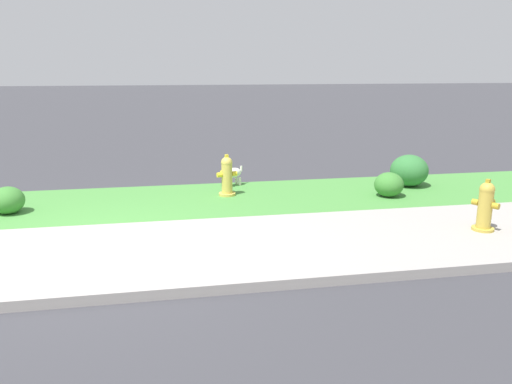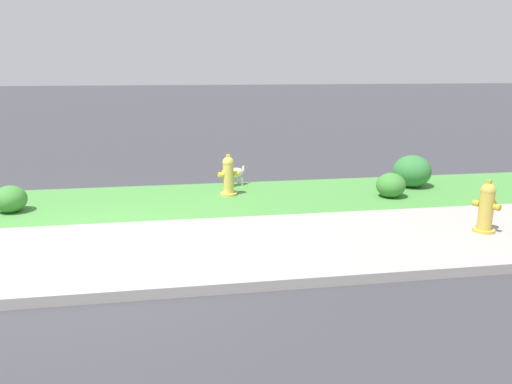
# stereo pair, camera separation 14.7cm
# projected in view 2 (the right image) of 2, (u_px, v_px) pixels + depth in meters

# --- Properties ---
(ground_plane) EXTENTS (120.00, 120.00, 0.00)m
(ground_plane) POSITION_uv_depth(u_px,v_px,m) (92.00, 254.00, 6.36)
(ground_plane) COLOR #38383D
(sidewalk_pavement) EXTENTS (18.00, 2.56, 0.01)m
(sidewalk_pavement) POSITION_uv_depth(u_px,v_px,m) (92.00, 254.00, 6.36)
(sidewalk_pavement) COLOR #9E9993
(sidewalk_pavement) RESTS_ON ground
(grass_verge) EXTENTS (18.00, 2.42, 0.01)m
(grass_verge) POSITION_uv_depth(u_px,v_px,m) (114.00, 203.00, 8.74)
(grass_verge) COLOR #47893D
(grass_verge) RESTS_ON ground
(street_curb) EXTENTS (18.00, 0.16, 0.12)m
(street_curb) POSITION_uv_depth(u_px,v_px,m) (71.00, 297.00, 5.04)
(street_curb) COLOR #9E9993
(street_curb) RESTS_ON ground
(fire_hydrant_by_grass_verge) EXTENTS (0.39, 0.36, 0.77)m
(fire_hydrant_by_grass_verge) POSITION_uv_depth(u_px,v_px,m) (228.00, 176.00, 9.18)
(fire_hydrant_by_grass_verge) COLOR gold
(fire_hydrant_by_grass_verge) RESTS_ON ground
(fire_hydrant_across_street) EXTENTS (0.36, 0.37, 0.77)m
(fire_hydrant_across_street) POSITION_uv_depth(u_px,v_px,m) (486.00, 207.00, 7.12)
(fire_hydrant_across_street) COLOR gold
(fire_hydrant_across_street) RESTS_ON ground
(small_white_dog) EXTENTS (0.48, 0.37, 0.44)m
(small_white_dog) POSITION_uv_depth(u_px,v_px,m) (234.00, 173.00, 9.91)
(small_white_dog) COLOR silver
(small_white_dog) RESTS_ON ground
(shrub_bush_near_lamp) EXTENTS (0.74, 0.74, 0.63)m
(shrub_bush_near_lamp) POSITION_uv_depth(u_px,v_px,m) (412.00, 171.00, 9.84)
(shrub_bush_near_lamp) COLOR #337538
(shrub_bush_near_lamp) RESTS_ON ground
(shrub_bush_mid_verge) EXTENTS (0.53, 0.53, 0.45)m
(shrub_bush_mid_verge) POSITION_uv_depth(u_px,v_px,m) (391.00, 185.00, 9.07)
(shrub_bush_mid_verge) COLOR #3D7F33
(shrub_bush_mid_verge) RESTS_ON ground
(shrub_bush_far_verge) EXTENTS (0.52, 0.52, 0.44)m
(shrub_bush_far_verge) POSITION_uv_depth(u_px,v_px,m) (10.00, 199.00, 8.14)
(shrub_bush_far_verge) COLOR #3D7F33
(shrub_bush_far_verge) RESTS_ON ground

